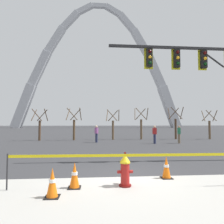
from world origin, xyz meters
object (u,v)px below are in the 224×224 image
(traffic_cone_mid_sidewalk, at_px, (52,183))
(traffic_cone_curb_edge, at_px, (75,175))
(fire_hydrant, at_px, (125,170))
(pedestrian_walking_left, at_px, (155,134))
(pedestrian_walking_right, at_px, (179,134))
(pedestrian_standing_center, at_px, (96,134))
(traffic_signal_gantry, at_px, (212,72))
(traffic_cone_by_hydrant, at_px, (166,168))
(monument_arch, at_px, (99,71))

(traffic_cone_mid_sidewalk, bearing_deg, traffic_cone_curb_edge, 55.07)
(fire_hydrant, distance_m, pedestrian_walking_left, 12.37)
(pedestrian_walking_left, xyz_separation_m, pedestrian_walking_right, (2.31, 0.16, 0.00))
(fire_hydrant, bearing_deg, traffic_cone_curb_edge, -177.97)
(traffic_cone_curb_edge, xyz_separation_m, pedestrian_standing_center, (0.67, 13.17, 0.46))
(traffic_signal_gantry, xyz_separation_m, pedestrian_walking_right, (1.70, 8.12, -3.59))
(pedestrian_walking_left, bearing_deg, traffic_signal_gantry, -85.64)
(traffic_cone_by_hydrant, distance_m, traffic_cone_curb_edge, 3.05)
(monument_arch, height_order, pedestrian_walking_left, monument_arch)
(pedestrian_standing_center, bearing_deg, traffic_signal_gantry, -58.79)
(traffic_cone_mid_sidewalk, height_order, pedestrian_standing_center, pedestrian_standing_center)
(traffic_cone_mid_sidewalk, relative_size, pedestrian_walking_right, 0.46)
(monument_arch, distance_m, pedestrian_walking_left, 61.01)
(traffic_cone_by_hydrant, distance_m, pedestrian_walking_right, 12.18)
(pedestrian_walking_left, bearing_deg, fire_hydrant, -110.65)
(traffic_signal_gantry, relative_size, monument_arch, 0.12)
(traffic_cone_mid_sidewalk, bearing_deg, traffic_cone_by_hydrant, 22.74)
(pedestrian_walking_right, bearing_deg, fire_hydrant, -119.63)
(traffic_cone_mid_sidewalk, bearing_deg, pedestrian_standing_center, 85.29)
(traffic_cone_by_hydrant, xyz_separation_m, pedestrian_walking_left, (2.86, 10.87, 0.46))
(traffic_cone_curb_edge, height_order, traffic_signal_gantry, traffic_signal_gantry)
(pedestrian_standing_center, bearing_deg, pedestrian_walking_right, -10.56)
(traffic_cone_mid_sidewalk, distance_m, monument_arch, 72.73)
(traffic_cone_by_hydrant, relative_size, pedestrian_walking_left, 0.46)
(monument_arch, bearing_deg, traffic_cone_curb_edge, -91.34)
(traffic_cone_mid_sidewalk, relative_size, traffic_signal_gantry, 0.09)
(pedestrian_standing_center, height_order, pedestrian_walking_right, same)
(traffic_signal_gantry, bearing_deg, pedestrian_walking_right, 78.17)
(monument_arch, height_order, pedestrian_walking_right, monument_arch)
(traffic_cone_mid_sidewalk, relative_size, pedestrian_standing_center, 0.46)
(traffic_cone_curb_edge, distance_m, pedestrian_standing_center, 13.20)
(traffic_signal_gantry, height_order, pedestrian_walking_left, traffic_signal_gantry)
(traffic_cone_mid_sidewalk, height_order, pedestrian_walking_right, pedestrian_walking_right)
(traffic_cone_by_hydrant, xyz_separation_m, pedestrian_walking_right, (5.17, 11.02, 0.46))
(traffic_cone_mid_sidewalk, xyz_separation_m, pedestrian_walking_right, (8.60, 12.46, 0.46))
(traffic_cone_mid_sidewalk, distance_m, pedestrian_standing_center, 13.91)
(fire_hydrant, height_order, traffic_signal_gantry, traffic_signal_gantry)
(fire_hydrant, distance_m, pedestrian_walking_right, 13.50)
(monument_arch, distance_m, pedestrian_standing_center, 59.42)
(pedestrian_walking_right, bearing_deg, pedestrian_walking_left, -176.15)
(pedestrian_walking_left, xyz_separation_m, pedestrian_standing_center, (-5.16, 1.55, 0.00))
(monument_arch, bearing_deg, fire_hydrant, -90.13)
(traffic_signal_gantry, relative_size, pedestrian_standing_center, 4.92)
(traffic_signal_gantry, bearing_deg, fire_hydrant, -144.02)
(traffic_cone_curb_edge, relative_size, pedestrian_standing_center, 0.46)
(traffic_cone_curb_edge, relative_size, traffic_signal_gantry, 0.09)
(fire_hydrant, relative_size, pedestrian_walking_left, 0.62)
(traffic_cone_by_hydrant, relative_size, monument_arch, 0.01)
(fire_hydrant, distance_m, monument_arch, 71.97)
(traffic_cone_by_hydrant, height_order, pedestrian_standing_center, pedestrian_standing_center)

